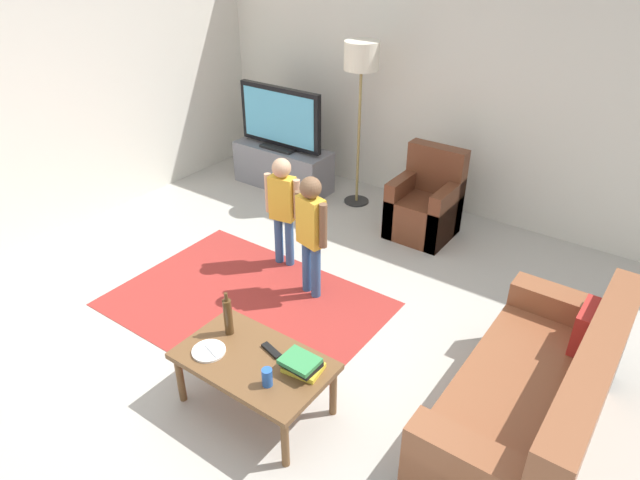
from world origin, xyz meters
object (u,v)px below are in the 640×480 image
at_px(bottle, 228,316).
at_px(couch, 540,405).
at_px(tv_stand, 283,167).
at_px(child_near_tv, 283,203).
at_px(child_center, 311,227).
at_px(floor_lamp, 361,65).
at_px(tv_remote, 272,350).
at_px(coffee_table, 254,365).
at_px(plate, 209,351).
at_px(soda_can, 267,377).
at_px(tv, 280,119).
at_px(armchair, 426,207).
at_px(book_stack, 302,364).

bearing_deg(bottle, couch, 20.80).
distance_m(tv_stand, child_near_tv, 1.78).
height_order(tv_stand, child_center, child_center).
height_order(floor_lamp, tv_remote, floor_lamp).
height_order(coffee_table, plate, plate).
distance_m(child_near_tv, soda_can, 2.03).
xyz_separation_m(child_near_tv, plate, (0.69, -1.63, -0.21)).
bearing_deg(soda_can, tv, 127.83).
bearing_deg(tv_stand, child_center, -44.84).
bearing_deg(tv_remote, tv_stand, 142.63).
xyz_separation_m(floor_lamp, child_near_tv, (0.14, -1.49, -0.91)).
relative_size(coffee_table, soda_can, 8.33).
relative_size(tv_stand, floor_lamp, 0.67).
relative_size(tv, couch, 0.61).
bearing_deg(child_near_tv, armchair, 58.28).
bearing_deg(armchair, book_stack, -79.94).
relative_size(tv_stand, tv_remote, 7.06).
height_order(child_near_tv, coffee_table, child_near_tv).
height_order(book_stack, soda_can, soda_can).
bearing_deg(coffee_table, plate, -156.78).
relative_size(couch, coffee_table, 1.80).
height_order(tv, tv_remote, tv).
bearing_deg(tv, bottle, -57.04).
relative_size(couch, bottle, 5.45).
bearing_deg(armchair, coffee_table, -86.57).
bearing_deg(coffee_table, child_near_tv, 122.79).
bearing_deg(floor_lamp, child_center, -69.77).
xyz_separation_m(tv_remote, plate, (-0.33, -0.24, -0.00)).
relative_size(coffee_table, tv_remote, 5.88).
height_order(couch, child_center, child_center).
xyz_separation_m(tv, child_center, (1.59, -1.56, -0.18)).
bearing_deg(coffee_table, tv, 126.19).
distance_m(floor_lamp, plate, 3.42).
relative_size(armchair, child_center, 0.82).
height_order(floor_lamp, child_near_tv, floor_lamp).
relative_size(floor_lamp, bottle, 5.39).
distance_m(child_center, plate, 1.42).
distance_m(child_center, coffee_table, 1.38).
bearing_deg(tv_stand, bottle, -57.23).
height_order(armchair, bottle, armchair).
height_order(tv_stand, bottle, bottle).
relative_size(child_near_tv, tv_remote, 6.24).
bearing_deg(tv_stand, plate, -58.92).
distance_m(armchair, soda_can, 2.96).
xyz_separation_m(couch, child_center, (-2.07, 0.45, 0.37)).
height_order(child_near_tv, soda_can, child_near_tv).
xyz_separation_m(couch, floor_lamp, (-2.71, 2.18, 1.25)).
distance_m(tv, child_center, 2.24).
height_order(bottle, tv_remote, bottle).
xyz_separation_m(couch, bottle, (-1.89, -0.72, 0.27)).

